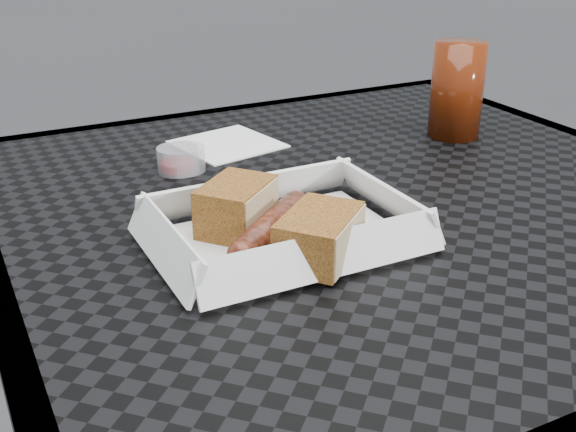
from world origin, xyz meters
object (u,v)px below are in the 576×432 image
object	(u,v)px
food_tray	(283,239)
drink_glass	(457,90)
patio_table	(358,255)
bratwurst	(271,228)

from	to	relation	value
food_tray	drink_glass	world-z (taller)	drink_glass
patio_table	drink_glass	bearing A→B (deg)	28.28
bratwurst	food_tray	bearing A→B (deg)	9.61
food_tray	bratwurst	size ratio (longest dim) A/B	1.82
drink_glass	patio_table	bearing A→B (deg)	-151.72
patio_table	drink_glass	size ratio (longest dim) A/B	6.23
food_tray	patio_table	bearing A→B (deg)	26.74
patio_table	food_tray	xyz separation A→B (m)	(-0.13, -0.07, 0.08)
food_tray	bratwurst	world-z (taller)	bratwurst
drink_glass	bratwurst	bearing A→B (deg)	-152.91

